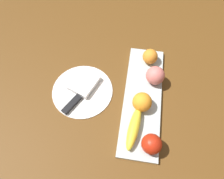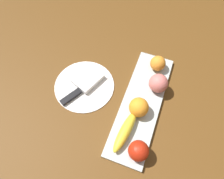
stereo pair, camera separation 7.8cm
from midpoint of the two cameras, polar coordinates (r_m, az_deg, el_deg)
ground_plane at (r=0.84m, az=9.34°, el=-2.05°), size 2.40×2.40×0.00m
fruit_tray at (r=0.82m, az=10.70°, el=-4.13°), size 0.48×0.14×0.02m
apple at (r=0.72m, az=10.49°, el=-16.49°), size 0.07×0.07×0.07m
banana at (r=0.74m, az=6.67°, el=-11.55°), size 0.17×0.06×0.04m
orange_near_apple at (r=0.76m, az=10.25°, el=-5.08°), size 0.07×0.07×0.07m
orange_near_banana at (r=0.88m, az=14.93°, el=6.73°), size 0.06×0.06×0.06m
peach at (r=0.83m, az=15.23°, el=1.43°), size 0.07×0.07×0.07m
dinner_plate at (r=0.85m, az=-5.02°, el=0.87°), size 0.24×0.24×0.01m
folded_napkin at (r=0.85m, az=-4.30°, el=3.01°), size 0.14×0.13×0.02m
knife at (r=0.83m, az=-7.71°, el=-1.61°), size 0.17×0.11×0.01m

